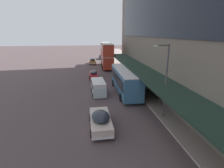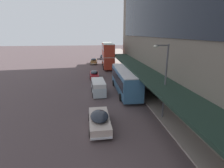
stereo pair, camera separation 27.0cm
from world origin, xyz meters
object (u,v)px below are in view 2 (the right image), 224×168
at_px(sedan_trailing_mid, 94,61).
at_px(sedan_second_near, 99,120).
at_px(sedan_oncoming_rear, 103,57).
at_px(sedan_lead_near, 94,74).
at_px(transit_bus_kerbside_rear, 108,54).
at_px(street_lamp, 164,77).
at_px(transit_bus_kerbside_front, 125,80).
at_px(vw_van, 98,86).

xyz_separation_m(sedan_trailing_mid, sedan_second_near, (-0.33, -34.51, -0.03)).
bearing_deg(sedan_oncoming_rear, sedan_lead_near, -97.95).
relative_size(transit_bus_kerbside_rear, sedan_second_near, 2.26).
height_order(sedan_lead_near, street_lamp, street_lamp).
bearing_deg(transit_bus_kerbside_rear, street_lamp, -84.90).
relative_size(sedan_trailing_mid, sedan_second_near, 0.91).
bearing_deg(transit_bus_kerbside_rear, sedan_second_near, -97.30).
distance_m(sedan_trailing_mid, sedan_second_near, 34.51).
bearing_deg(sedan_trailing_mid, transit_bus_kerbside_front, -81.14).
bearing_deg(transit_bus_kerbside_rear, sedan_oncoming_rear, 90.69).
xyz_separation_m(sedan_lead_near, vw_van, (0.32, -9.16, 0.37)).
bearing_deg(sedan_lead_near, sedan_oncoming_rear, 82.05).
distance_m(sedan_second_near, street_lamp, 7.29).
bearing_deg(street_lamp, vw_van, 125.40).
relative_size(transit_bus_kerbside_front, transit_bus_kerbside_rear, 0.95).
distance_m(transit_bus_kerbside_front, vw_van, 3.97).
distance_m(sedan_second_near, vw_van, 9.37).
bearing_deg(sedan_lead_near, sedan_trailing_mid, 89.01).
distance_m(transit_bus_kerbside_rear, vw_van, 20.31).
relative_size(sedan_lead_near, street_lamp, 0.64).
height_order(sedan_lead_near, vw_van, vw_van).
distance_m(transit_bus_kerbside_front, street_lamp, 8.89).
bearing_deg(sedan_oncoming_rear, sedan_second_near, -94.68).
bearing_deg(sedan_second_near, sedan_oncoming_rear, 85.32).
xyz_separation_m(transit_bus_kerbside_front, sedan_trailing_mid, (-3.92, 25.13, -1.14)).
xyz_separation_m(transit_bus_kerbside_rear, sedan_oncoming_rear, (-0.17, 14.47, -2.44)).
height_order(sedan_trailing_mid, vw_van, vw_van).
relative_size(transit_bus_kerbside_rear, sedan_oncoming_rear, 2.48).
bearing_deg(transit_bus_kerbside_front, sedan_second_near, -114.37).
bearing_deg(sedan_trailing_mid, vw_van, -89.90).
bearing_deg(vw_van, sedan_oncoming_rear, 84.68).
bearing_deg(transit_bus_kerbside_front, sedan_oncoming_rear, 91.12).
distance_m(sedan_second_near, sedan_oncoming_rear, 43.88).
height_order(transit_bus_kerbside_front, vw_van, transit_bus_kerbside_front).
height_order(sedan_second_near, sedan_oncoming_rear, sedan_oncoming_rear).
bearing_deg(vw_van, sedan_second_near, -92.29).
relative_size(sedan_trailing_mid, street_lamp, 0.61).
bearing_deg(street_lamp, transit_bus_kerbside_front, 103.64).
height_order(transit_bus_kerbside_front, sedan_lead_near, transit_bus_kerbside_front).
xyz_separation_m(transit_bus_kerbside_rear, sedan_trailing_mid, (-3.42, 5.25, -2.42)).
height_order(sedan_oncoming_rear, sedan_lead_near, sedan_oncoming_rear).
height_order(transit_bus_kerbside_front, street_lamp, street_lamp).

